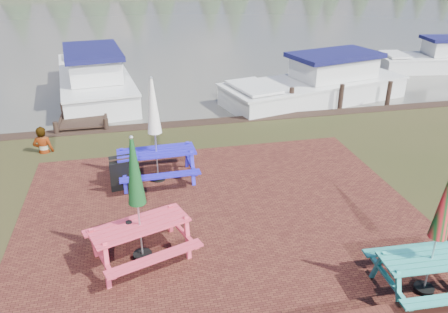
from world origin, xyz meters
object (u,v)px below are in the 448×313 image
(boat_far, at_px, (438,60))
(person, at_px, (40,127))
(picnic_table_teal, at_px, (433,253))
(boat_near, at_px, (318,86))
(picnic_table_red, at_px, (139,219))
(jetty, at_px, (90,91))
(picnic_table_blue, at_px, (156,146))
(boat_jetty, at_px, (94,79))
(chalkboard, at_px, (121,174))

(boat_far, bearing_deg, person, 118.20)
(picnic_table_teal, bearing_deg, boat_near, 78.80)
(picnic_table_red, xyz_separation_m, boat_near, (7.53, 9.14, -0.48))
(jetty, xyz_separation_m, person, (-0.97, -5.77, 0.69))
(picnic_table_teal, height_order, boat_near, picnic_table_teal)
(picnic_table_blue, relative_size, jetty, 0.30)
(jetty, bearing_deg, boat_jetty, 66.40)
(jetty, bearing_deg, person, -99.52)
(jetty, xyz_separation_m, boat_jetty, (0.21, 0.49, 0.37))
(boat_far, bearing_deg, picnic_table_teal, 150.81)
(chalkboard, bearing_deg, boat_near, 29.27)
(picnic_table_teal, xyz_separation_m, boat_far, (10.78, 14.52, -0.48))
(picnic_table_blue, height_order, boat_far, picnic_table_blue)
(boat_near, xyz_separation_m, person, (-10.19, -3.54, 0.38))
(picnic_table_red, height_order, person, picnic_table_red)
(boat_near, distance_m, person, 10.79)
(picnic_table_teal, relative_size, jetty, 0.26)
(boat_far, bearing_deg, picnic_table_red, 136.19)
(boat_near, bearing_deg, person, 94.94)
(picnic_table_blue, xyz_separation_m, person, (-3.20, 2.43, -0.15))
(jetty, distance_m, boat_jetty, 0.65)
(picnic_table_teal, bearing_deg, picnic_table_blue, 132.18)
(picnic_table_red, bearing_deg, boat_far, 19.60)
(picnic_table_teal, bearing_deg, person, 137.07)
(picnic_table_blue, xyz_separation_m, boat_jetty, (-2.01, 8.69, -0.47))
(picnic_table_blue, relative_size, boat_far, 0.44)
(picnic_table_red, height_order, jetty, picnic_table_red)
(boat_near, bearing_deg, chalkboard, 114.42)
(picnic_table_blue, xyz_separation_m, chalkboard, (-0.91, -0.35, -0.51))
(picnic_table_blue, height_order, jetty, picnic_table_blue)
(picnic_table_teal, height_order, person, picnic_table_teal)
(picnic_table_teal, xyz_separation_m, boat_jetty, (-6.29, 13.85, -0.35))
(picnic_table_teal, height_order, boat_far, picnic_table_teal)
(picnic_table_blue, distance_m, chalkboard, 1.10)
(chalkboard, relative_size, person, 0.53)
(picnic_table_teal, height_order, chalkboard, picnic_table_teal)
(picnic_table_blue, bearing_deg, boat_jetty, 100.88)
(picnic_table_blue, xyz_separation_m, boat_near, (6.99, 5.97, -0.54))
(jetty, height_order, boat_jetty, boat_jetty)
(picnic_table_red, distance_m, person, 6.20)
(boat_jetty, xyz_separation_m, boat_near, (9.00, -2.72, -0.07))
(boat_far, distance_m, person, 19.53)
(picnic_table_blue, bearing_deg, picnic_table_teal, -52.50)
(picnic_table_red, xyz_separation_m, person, (-2.65, 5.60, -0.09))
(picnic_table_red, relative_size, jetty, 0.28)
(boat_near, relative_size, boat_far, 1.32)
(jetty, distance_m, boat_far, 17.32)
(chalkboard, bearing_deg, picnic_table_teal, -52.18)
(picnic_table_red, relative_size, chalkboard, 2.99)
(picnic_table_red, height_order, boat_far, picnic_table_red)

